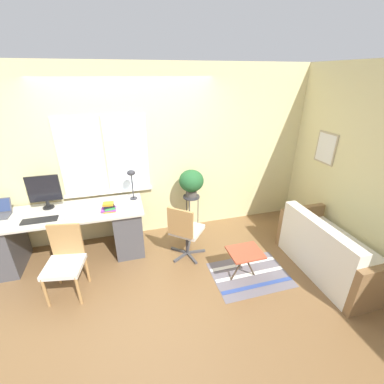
{
  "coord_description": "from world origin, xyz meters",
  "views": [
    {
      "loc": [
        -0.15,
        -3.14,
        2.53
      ],
      "look_at": [
        0.78,
        0.18,
        0.94
      ],
      "focal_mm": 24.0,
      "sensor_mm": 36.0,
      "label": 1
    }
  ],
  "objects_px": {
    "monitor": "(44,191)",
    "plant_stand": "(191,201)",
    "desk_lamp": "(131,177)",
    "desk_chair_wooden": "(65,260)",
    "mouse": "(65,217)",
    "office_chair_swivel": "(185,230)",
    "couch_loveseat": "(330,253)",
    "keyboard": "(40,220)",
    "folding_stool": "(245,254)",
    "potted_plant": "(191,182)",
    "book_stack": "(109,207)"
  },
  "relations": [
    {
      "from": "keyboard",
      "to": "office_chair_swivel",
      "type": "distance_m",
      "value": 1.94
    },
    {
      "from": "couch_loveseat",
      "to": "potted_plant",
      "type": "relative_size",
      "value": 3.32
    },
    {
      "from": "desk_chair_wooden",
      "to": "office_chair_swivel",
      "type": "height_order",
      "value": "desk_chair_wooden"
    },
    {
      "from": "office_chair_swivel",
      "to": "plant_stand",
      "type": "xyz_separation_m",
      "value": [
        0.26,
        0.6,
        0.15
      ]
    },
    {
      "from": "keyboard",
      "to": "desk_chair_wooden",
      "type": "relative_size",
      "value": 0.5
    },
    {
      "from": "desk_lamp",
      "to": "desk_chair_wooden",
      "type": "xyz_separation_m",
      "value": [
        -0.91,
        -0.85,
        -0.67
      ]
    },
    {
      "from": "mouse",
      "to": "office_chair_swivel",
      "type": "relative_size",
      "value": 0.08
    },
    {
      "from": "mouse",
      "to": "potted_plant",
      "type": "xyz_separation_m",
      "value": [
        1.84,
        0.35,
        0.17
      ]
    },
    {
      "from": "office_chair_swivel",
      "to": "couch_loveseat",
      "type": "relative_size",
      "value": 0.59
    },
    {
      "from": "plant_stand",
      "to": "desk_chair_wooden",
      "type": "bearing_deg",
      "value": -155.41
    },
    {
      "from": "desk_chair_wooden",
      "to": "folding_stool",
      "type": "relative_size",
      "value": 2.0
    },
    {
      "from": "book_stack",
      "to": "potted_plant",
      "type": "height_order",
      "value": "potted_plant"
    },
    {
      "from": "desk_lamp",
      "to": "desk_chair_wooden",
      "type": "relative_size",
      "value": 0.53
    },
    {
      "from": "office_chair_swivel",
      "to": "potted_plant",
      "type": "relative_size",
      "value": 1.94
    },
    {
      "from": "couch_loveseat",
      "to": "folding_stool",
      "type": "bearing_deg",
      "value": 82.01
    },
    {
      "from": "office_chair_swivel",
      "to": "folding_stool",
      "type": "distance_m",
      "value": 0.92
    },
    {
      "from": "office_chair_swivel",
      "to": "desk_chair_wooden",
      "type": "bearing_deg",
      "value": 48.95
    },
    {
      "from": "couch_loveseat",
      "to": "keyboard",
      "type": "bearing_deg",
      "value": 73.63
    },
    {
      "from": "monitor",
      "to": "keyboard",
      "type": "bearing_deg",
      "value": -95.6
    },
    {
      "from": "book_stack",
      "to": "couch_loveseat",
      "type": "distance_m",
      "value": 3.13
    },
    {
      "from": "mouse",
      "to": "folding_stool",
      "type": "distance_m",
      "value": 2.43
    },
    {
      "from": "keyboard",
      "to": "desk_chair_wooden",
      "type": "distance_m",
      "value": 0.69
    },
    {
      "from": "book_stack",
      "to": "desk_chair_wooden",
      "type": "bearing_deg",
      "value": -135.39
    },
    {
      "from": "mouse",
      "to": "potted_plant",
      "type": "relative_size",
      "value": 0.15
    },
    {
      "from": "book_stack",
      "to": "plant_stand",
      "type": "xyz_separation_m",
      "value": [
        1.28,
        0.29,
        -0.21
      ]
    },
    {
      "from": "keyboard",
      "to": "folding_stool",
      "type": "height_order",
      "value": "keyboard"
    },
    {
      "from": "plant_stand",
      "to": "desk_lamp",
      "type": "bearing_deg",
      "value": 179.05
    },
    {
      "from": "monitor",
      "to": "office_chair_swivel",
      "type": "distance_m",
      "value": 2.05
    },
    {
      "from": "potted_plant",
      "to": "folding_stool",
      "type": "distance_m",
      "value": 1.42
    },
    {
      "from": "desk_lamp",
      "to": "potted_plant",
      "type": "relative_size",
      "value": 1.04
    },
    {
      "from": "office_chair_swivel",
      "to": "desk_lamp",
      "type": "bearing_deg",
      "value": -2.78
    },
    {
      "from": "monitor",
      "to": "plant_stand",
      "type": "height_order",
      "value": "monitor"
    },
    {
      "from": "desk_lamp",
      "to": "plant_stand",
      "type": "xyz_separation_m",
      "value": [
        0.92,
        -0.02,
        -0.52
      ]
    },
    {
      "from": "keyboard",
      "to": "couch_loveseat",
      "type": "xyz_separation_m",
      "value": [
        3.75,
        -1.1,
        -0.5
      ]
    },
    {
      "from": "office_chair_swivel",
      "to": "folding_stool",
      "type": "height_order",
      "value": "office_chair_swivel"
    },
    {
      "from": "mouse",
      "to": "folding_stool",
      "type": "height_order",
      "value": "mouse"
    },
    {
      "from": "monitor",
      "to": "desk_chair_wooden",
      "type": "height_order",
      "value": "monitor"
    },
    {
      "from": "keyboard",
      "to": "folding_stool",
      "type": "xyz_separation_m",
      "value": [
        2.54,
        -0.93,
        -0.38
      ]
    },
    {
      "from": "potted_plant",
      "to": "office_chair_swivel",
      "type": "bearing_deg",
      "value": -113.65
    },
    {
      "from": "keyboard",
      "to": "book_stack",
      "type": "distance_m",
      "value": 0.88
    },
    {
      "from": "book_stack",
      "to": "couch_loveseat",
      "type": "relative_size",
      "value": 0.14
    },
    {
      "from": "folding_stool",
      "to": "couch_loveseat",
      "type": "bearing_deg",
      "value": -7.99
    },
    {
      "from": "potted_plant",
      "to": "monitor",
      "type": "bearing_deg",
      "value": 178.71
    },
    {
      "from": "monitor",
      "to": "office_chair_swivel",
      "type": "height_order",
      "value": "monitor"
    },
    {
      "from": "desk_chair_wooden",
      "to": "book_stack",
      "type": "bearing_deg",
      "value": 54.74
    },
    {
      "from": "monitor",
      "to": "folding_stool",
      "type": "height_order",
      "value": "monitor"
    },
    {
      "from": "book_stack",
      "to": "desk_chair_wooden",
      "type": "xyz_separation_m",
      "value": [
        -0.55,
        -0.55,
        -0.36
      ]
    },
    {
      "from": "desk_lamp",
      "to": "potted_plant",
      "type": "bearing_deg",
      "value": -0.95
    },
    {
      "from": "monitor",
      "to": "couch_loveseat",
      "type": "xyz_separation_m",
      "value": [
        3.71,
        -1.47,
        -0.76
      ]
    },
    {
      "from": "monitor",
      "to": "book_stack",
      "type": "xyz_separation_m",
      "value": [
        0.85,
        -0.34,
        -0.21
      ]
    }
  ]
}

